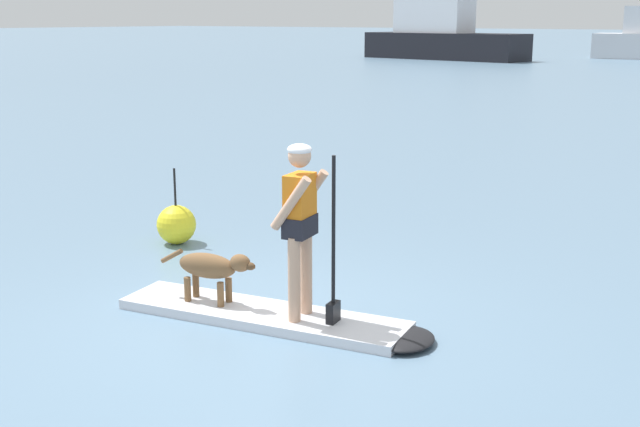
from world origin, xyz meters
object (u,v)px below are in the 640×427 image
(dog, at_px, (211,268))
(marker_buoy, at_px, (176,224))
(moored_boat_port, at_px, (441,37))
(paddleboard, at_px, (282,318))
(person_paddler, at_px, (301,219))

(dog, height_order, marker_buoy, marker_buoy)
(moored_boat_port, bearing_deg, dog, -65.08)
(paddleboard, relative_size, dog, 3.00)
(person_paddler, height_order, marker_buoy, person_paddler)
(dog, distance_m, moored_boat_port, 53.07)
(person_paddler, xyz_separation_m, marker_buoy, (-3.18, 1.47, -0.82))
(person_paddler, height_order, dog, person_paddler)
(person_paddler, xyz_separation_m, dog, (-1.01, -0.19, -0.62))
(moored_boat_port, xyz_separation_m, marker_buoy, (20.18, -46.47, -1.31))
(person_paddler, bearing_deg, marker_buoy, 155.23)
(dog, bearing_deg, person_paddler, 10.56)
(paddleboard, bearing_deg, marker_buoy, 153.04)
(paddleboard, distance_m, person_paddler, 1.06)
(person_paddler, xyz_separation_m, moored_boat_port, (-23.36, 47.94, 0.49))
(paddleboard, bearing_deg, moored_boat_port, 115.76)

